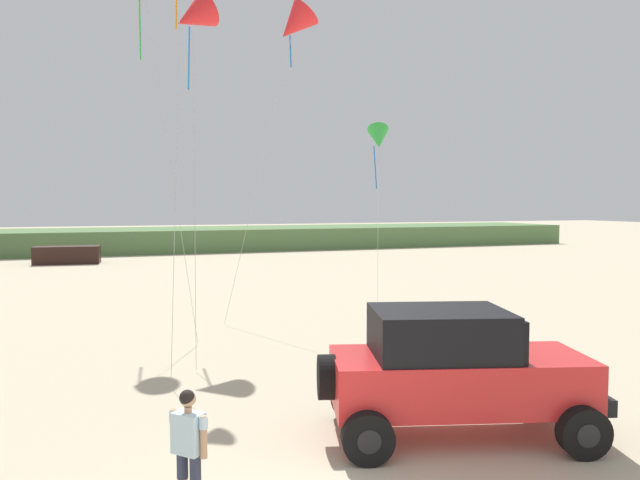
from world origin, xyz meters
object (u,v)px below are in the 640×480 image
object	(u,v)px
distant_sedan	(67,255)
kite_red_delta	(193,17)
person_watching	(189,444)
jeep	(455,369)
kite_black_sled	(378,139)
kite_purple_stunt	(294,25)

from	to	relation	value
distant_sedan	kite_red_delta	size ratio (longest dim) A/B	0.38
person_watching	kite_red_delta	bearing A→B (deg)	80.57
kite_red_delta	distant_sedan	bearing A→B (deg)	101.29
jeep	kite_black_sled	bearing A→B (deg)	68.85
distant_sedan	kite_purple_stunt	xyz separation A→B (m)	(8.66, -23.39, 9.93)
jeep	distant_sedan	size ratio (longest dim) A/B	1.19
kite_purple_stunt	kite_black_sled	xyz separation A→B (m)	(4.91, 3.16, -3.58)
jeep	distant_sedan	bearing A→B (deg)	102.05
jeep	kite_red_delta	size ratio (longest dim) A/B	0.46
distant_sedan	kite_black_sled	world-z (taller)	kite_black_sled
jeep	kite_purple_stunt	size ratio (longest dim) A/B	0.44
person_watching	kite_purple_stunt	xyz separation A→B (m)	(5.81, 13.30, 9.59)
jeep	kite_purple_stunt	bearing A→B (deg)	85.09
kite_purple_stunt	kite_black_sled	bearing A→B (deg)	32.80
distant_sedan	kite_black_sled	distance (m)	25.17
person_watching	distant_sedan	size ratio (longest dim) A/B	0.40
kite_black_sled	distant_sedan	bearing A→B (deg)	123.85
jeep	kite_red_delta	xyz separation A→B (m)	(-2.73, 11.18, 8.91)
jeep	kite_black_sled	world-z (taller)	kite_black_sled
jeep	person_watching	size ratio (longest dim) A/B	3.01
jeep	person_watching	xyz separation A→B (m)	(-4.76, -1.06, -0.26)
distant_sedan	kite_red_delta	bearing A→B (deg)	-72.89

